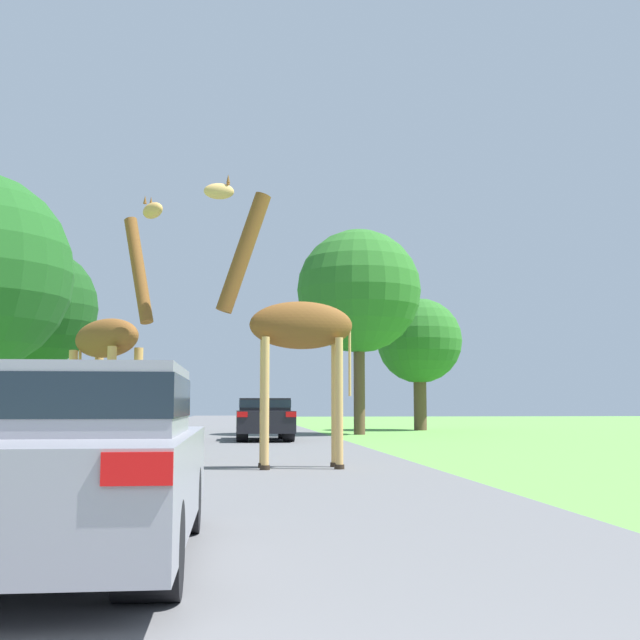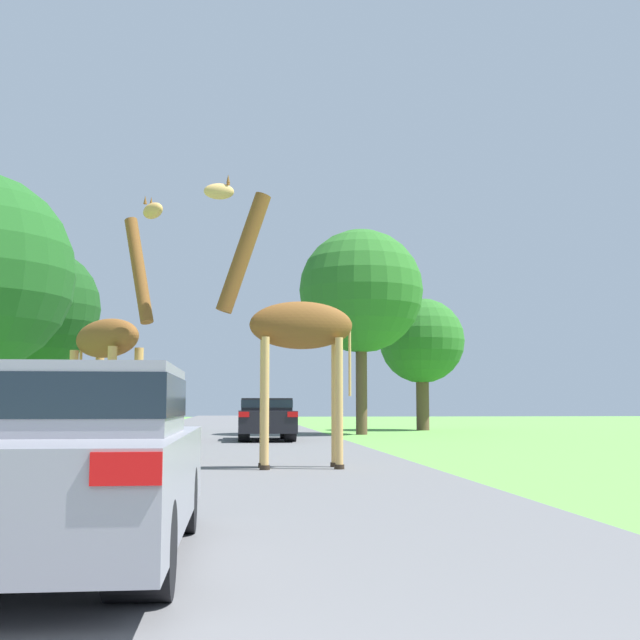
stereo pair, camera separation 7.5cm
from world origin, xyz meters
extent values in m
cube|color=#5B5B5E|center=(0.00, 30.00, 0.00)|extent=(7.95, 120.00, 0.00)
cylinder|color=tan|center=(0.92, 13.10, 1.18)|extent=(0.14, 0.14, 2.36)
cylinder|color=#2D2319|center=(0.92, 13.10, 0.04)|extent=(0.18, 0.18, 0.08)
cylinder|color=tan|center=(0.91, 13.63, 1.18)|extent=(0.14, 0.14, 2.36)
cylinder|color=#2D2319|center=(0.91, 13.63, 0.04)|extent=(0.18, 0.18, 0.08)
cylinder|color=tan|center=(2.25, 13.12, 1.18)|extent=(0.14, 0.14, 2.36)
cylinder|color=#2D2319|center=(2.25, 13.12, 0.04)|extent=(0.18, 0.18, 0.08)
cylinder|color=tan|center=(2.24, 13.65, 1.18)|extent=(0.14, 0.14, 2.36)
cylinder|color=#2D2319|center=(2.24, 13.65, 0.04)|extent=(0.18, 0.18, 0.08)
ellipsoid|color=brown|center=(1.58, 13.37, 2.61)|extent=(1.92, 0.66, 0.88)
cylinder|color=brown|center=(0.51, 13.35, 3.95)|extent=(1.00, 0.32, 2.28)
ellipsoid|color=tan|center=(0.04, 13.35, 5.09)|extent=(0.56, 0.25, 0.30)
cylinder|color=tan|center=(2.48, 13.39, 1.96)|extent=(0.05, 0.05, 1.30)
cone|color=brown|center=(0.21, 13.28, 5.32)|extent=(0.07, 0.07, 0.16)
cone|color=brown|center=(0.21, 13.41, 5.32)|extent=(0.07, 0.07, 0.16)
cylinder|color=tan|center=(-1.48, 14.45, 1.12)|extent=(0.17, 0.17, 2.25)
cylinder|color=#2D2319|center=(-1.48, 14.45, 0.05)|extent=(0.22, 0.22, 0.10)
cylinder|color=tan|center=(-1.93, 14.09, 1.12)|extent=(0.17, 0.17, 2.25)
cylinder|color=#2D2319|center=(-1.93, 14.09, 0.05)|extent=(0.22, 0.22, 0.10)
cylinder|color=tan|center=(-2.42, 15.62, 1.12)|extent=(0.17, 0.17, 2.25)
cylinder|color=#2D2319|center=(-2.42, 15.62, 0.05)|extent=(0.22, 0.22, 0.10)
cylinder|color=tan|center=(-2.87, 15.27, 1.12)|extent=(0.17, 0.17, 2.25)
cylinder|color=#2D2319|center=(-2.87, 15.27, 0.05)|extent=(0.22, 0.22, 0.10)
ellipsoid|color=brown|center=(-2.17, 14.86, 2.46)|extent=(1.86, 2.10, 0.77)
cylinder|color=brown|center=(-1.47, 13.97, 3.69)|extent=(0.75, 0.85, 2.12)
ellipsoid|color=tan|center=(-1.19, 13.62, 4.76)|extent=(0.54, 0.59, 0.30)
cylinder|color=tan|center=(-2.81, 15.65, 1.84)|extent=(0.06, 0.06, 1.23)
cone|color=brown|center=(-1.24, 13.79, 4.99)|extent=(0.07, 0.07, 0.16)
cone|color=brown|center=(-1.35, 13.71, 4.99)|extent=(0.07, 0.07, 0.16)
cube|color=gray|center=(-0.90, 4.86, 0.59)|extent=(1.93, 4.18, 0.68)
cube|color=gray|center=(-0.90, 4.86, 1.18)|extent=(1.74, 1.88, 0.50)
cube|color=#19232D|center=(-0.90, 4.86, 1.20)|extent=(1.76, 1.90, 0.30)
cube|color=red|center=(-0.11, 2.76, 0.83)|extent=(0.35, 0.03, 0.16)
cylinder|color=black|center=(-0.13, 6.11, 0.29)|extent=(0.39, 0.58, 0.58)
cylinder|color=black|center=(-0.13, 3.60, 0.29)|extent=(0.39, 0.58, 0.58)
cube|color=silver|center=(-3.07, 27.06, 0.63)|extent=(1.86, 4.26, 0.68)
cube|color=silver|center=(-3.07, 27.06, 1.23)|extent=(1.67, 1.92, 0.53)
cube|color=#19232D|center=(-3.07, 27.06, 1.26)|extent=(1.69, 1.94, 0.32)
cube|color=red|center=(-3.83, 24.92, 0.87)|extent=(0.33, 0.03, 0.16)
cube|color=red|center=(-2.31, 24.92, 0.87)|extent=(0.33, 0.03, 0.16)
cylinder|color=black|center=(-3.81, 28.34, 0.34)|extent=(0.37, 0.67, 0.67)
cylinder|color=black|center=(-2.33, 28.34, 0.34)|extent=(0.37, 0.67, 0.67)
cylinder|color=black|center=(-3.81, 25.78, 0.34)|extent=(0.37, 0.67, 0.67)
cylinder|color=black|center=(-2.33, 25.78, 0.34)|extent=(0.37, 0.67, 0.67)
cube|color=black|center=(1.36, 25.33, 0.62)|extent=(1.81, 4.19, 0.68)
cube|color=black|center=(1.36, 25.33, 1.17)|extent=(1.63, 1.89, 0.41)
cube|color=#19232D|center=(1.36, 25.33, 1.19)|extent=(1.65, 1.90, 0.24)
cube|color=red|center=(0.62, 23.22, 0.86)|extent=(0.33, 0.03, 0.16)
cube|color=red|center=(2.10, 23.22, 0.86)|extent=(0.33, 0.03, 0.16)
cylinder|color=black|center=(0.63, 26.59, 0.33)|extent=(0.36, 0.66, 0.66)
cylinder|color=black|center=(2.08, 26.59, 0.33)|extent=(0.36, 0.66, 0.66)
cylinder|color=black|center=(0.63, 24.07, 0.33)|extent=(0.36, 0.66, 0.66)
cylinder|color=black|center=(2.08, 24.07, 0.33)|extent=(0.36, 0.66, 0.66)
cylinder|color=brown|center=(5.27, 29.98, 2.47)|extent=(0.45, 0.45, 4.94)
sphere|color=#286623|center=(5.27, 29.98, 5.67)|extent=(4.92, 4.92, 4.92)
cylinder|color=brown|center=(-7.56, 31.58, 2.16)|extent=(0.40, 0.40, 4.33)
sphere|color=#194719|center=(-7.56, 31.58, 5.05)|extent=(4.84, 4.84, 4.84)
cylinder|color=brown|center=(8.91, 35.12, 1.77)|extent=(0.59, 0.59, 3.54)
sphere|color=#286623|center=(8.91, 35.12, 4.13)|extent=(3.93, 3.93, 3.93)
cylinder|color=#4C3823|center=(-4.91, 18.93, 0.85)|extent=(0.08, 0.08, 1.69)
cube|color=#1E562D|center=(-4.91, 18.93, 1.47)|extent=(0.70, 0.04, 0.44)
camera|label=1|loc=(0.35, -1.28, 1.14)|focal=45.00mm
camera|label=2|loc=(0.43, -1.29, 1.14)|focal=45.00mm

